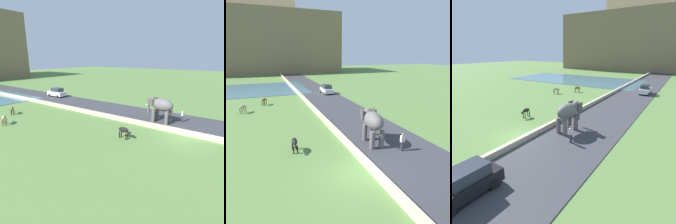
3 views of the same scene
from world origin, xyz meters
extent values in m
plane|color=#567A3D|center=(0.00, 0.00, 0.00)|extent=(220.00, 220.00, 0.00)
cube|color=#38383D|center=(5.00, 20.00, 0.03)|extent=(7.00, 120.00, 0.06)
cube|color=beige|center=(1.20, 18.00, 0.26)|extent=(0.40, 110.00, 0.52)
cube|color=slate|center=(-14.00, 37.00, 0.04)|extent=(36.00, 18.00, 0.08)
cube|color=#7F6B4C|center=(-6.00, 81.10, 11.61)|extent=(64.00, 28.00, 23.21)
cube|color=#D6BC89|center=(-6.00, 81.10, 26.21)|extent=(31.80, 8.00, 6.00)
cylinder|color=#D6BC89|center=(-19.52, 81.10, 26.16)|extent=(3.66, 3.66, 5.90)
cylinder|color=#D6BC89|center=(-6.00, 81.10, 26.83)|extent=(4.15, 4.15, 7.23)
ellipsoid|color=#605B5B|center=(3.42, 3.64, 2.24)|extent=(1.75, 2.87, 1.50)
cylinder|color=#605B5B|center=(3.13, 4.56, 0.80)|extent=(0.44, 0.44, 1.60)
cylinder|color=#605B5B|center=(3.96, 4.45, 0.80)|extent=(0.44, 0.44, 1.60)
cylinder|color=#605B5B|center=(2.89, 2.83, 0.80)|extent=(0.44, 0.44, 1.60)
cylinder|color=#605B5B|center=(3.72, 2.71, 0.80)|extent=(0.44, 0.44, 1.60)
ellipsoid|color=#605B5B|center=(3.62, 5.04, 2.42)|extent=(1.11, 1.03, 1.10)
cube|color=#484444|center=(3.01, 4.99, 2.46)|extent=(0.21, 0.71, 0.90)
cube|color=#484444|center=(4.19, 4.83, 2.46)|extent=(0.21, 0.71, 0.90)
cylinder|color=#605B5B|center=(3.68, 5.51, 1.54)|extent=(0.28, 0.28, 1.50)
cone|color=silver|center=(3.45, 5.47, 1.99)|extent=(0.19, 0.57, 0.17)
cone|color=silver|center=(3.89, 5.41, 1.99)|extent=(0.19, 0.57, 0.17)
cylinder|color=#484444|center=(3.25, 2.33, 1.89)|extent=(0.08, 0.08, 0.90)
cylinder|color=#33333D|center=(5.02, 1.63, 0.42)|extent=(0.22, 0.22, 0.85)
cube|color=silver|center=(5.02, 1.63, 1.13)|extent=(0.36, 0.22, 0.56)
sphere|color=#997051|center=(5.02, 1.63, 1.52)|extent=(0.22, 0.22, 0.22)
cube|color=black|center=(3.42, -7.25, 0.70)|extent=(1.85, 4.06, 0.80)
cube|color=#2D333D|center=(3.43, -7.05, 1.45)|extent=(1.52, 2.25, 0.70)
cylinder|color=black|center=(4.28, -5.98, 0.30)|extent=(0.20, 0.61, 0.60)
cylinder|color=black|center=(2.67, -5.92, 0.30)|extent=(0.20, 0.61, 0.60)
cube|color=white|center=(6.58, 26.95, 0.70)|extent=(1.72, 4.01, 0.80)
cube|color=#2D333D|center=(6.57, 26.75, 1.45)|extent=(1.46, 2.21, 0.70)
cylinder|color=black|center=(5.78, 28.26, 0.30)|extent=(0.18, 0.60, 0.60)
cylinder|color=black|center=(7.39, 28.25, 0.30)|extent=(0.18, 0.60, 0.60)
cylinder|color=black|center=(5.76, 25.66, 0.30)|extent=(0.18, 0.60, 0.60)
cylinder|color=black|center=(7.37, 25.65, 0.30)|extent=(0.18, 0.60, 0.60)
ellipsoid|color=brown|center=(-5.32, 21.59, 0.90)|extent=(0.93, 1.17, 0.50)
cylinder|color=#302014|center=(-5.26, 22.00, 0.33)|extent=(0.10, 0.10, 0.65)
cylinder|color=#302014|center=(-5.00, 21.84, 0.33)|extent=(0.10, 0.10, 0.65)
cylinder|color=#302014|center=(-5.65, 21.33, 0.33)|extent=(0.10, 0.10, 0.65)
cylinder|color=#302014|center=(-5.38, 21.18, 0.33)|extent=(0.10, 0.10, 0.65)
ellipsoid|color=brown|center=(-5.00, 22.13, 0.75)|extent=(0.41, 0.47, 0.26)
cone|color=beige|center=(-5.08, 22.18, 0.92)|extent=(0.04, 0.04, 0.12)
cone|color=beige|center=(-4.93, 22.09, 0.92)|extent=(0.04, 0.04, 0.12)
cylinder|color=#302014|center=(-5.59, 21.12, 0.70)|extent=(0.04, 0.04, 0.45)
ellipsoid|color=tan|center=(-8.09, 18.14, 0.90)|extent=(0.99, 1.15, 0.50)
cylinder|color=#493D2C|center=(-7.99, 18.54, 0.33)|extent=(0.10, 0.10, 0.65)
cylinder|color=#493D2C|center=(-7.74, 18.36, 0.33)|extent=(0.10, 0.10, 0.65)
cylinder|color=#493D2C|center=(-8.44, 17.91, 0.33)|extent=(0.10, 0.10, 0.65)
cylinder|color=#493D2C|center=(-8.19, 17.73, 0.33)|extent=(0.10, 0.10, 0.65)
ellipsoid|color=tan|center=(-7.72, 18.65, 0.75)|extent=(0.43, 0.47, 0.26)
cone|color=beige|center=(-7.80, 18.71, 0.92)|extent=(0.04, 0.04, 0.12)
cone|color=beige|center=(-7.65, 18.60, 0.92)|extent=(0.04, 0.04, 0.12)
cylinder|color=#493D2C|center=(-8.40, 17.70, 0.70)|extent=(0.04, 0.04, 0.45)
ellipsoid|color=black|center=(-3.25, 4.74, 0.90)|extent=(0.48, 1.11, 0.50)
cylinder|color=black|center=(-3.11, 4.35, 0.33)|extent=(0.10, 0.10, 0.65)
cylinder|color=black|center=(-3.42, 4.36, 0.33)|extent=(0.10, 0.10, 0.65)
cylinder|color=black|center=(-3.08, 5.12, 0.33)|extent=(0.10, 0.10, 0.65)
cylinder|color=black|center=(-3.39, 5.13, 0.33)|extent=(0.10, 0.10, 0.65)
ellipsoid|color=black|center=(-3.27, 4.11, 0.75)|extent=(0.25, 0.41, 0.26)
cone|color=beige|center=(-3.18, 4.10, 0.92)|extent=(0.04, 0.04, 0.12)
cone|color=beige|center=(-3.36, 4.11, 0.92)|extent=(0.04, 0.04, 0.12)
cylinder|color=black|center=(-3.23, 5.28, 0.70)|extent=(0.04, 0.04, 0.45)
camera|label=1|loc=(-18.32, -4.84, 7.65)|focal=31.56mm
camera|label=2|loc=(-5.15, -10.20, 7.81)|focal=31.49mm
camera|label=3|loc=(12.89, -11.84, 7.90)|focal=30.76mm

